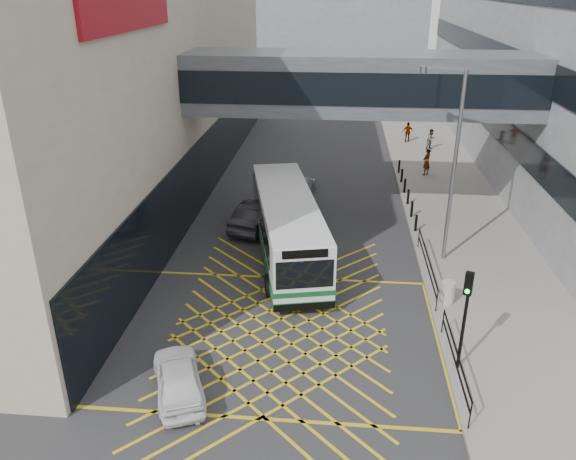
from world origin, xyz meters
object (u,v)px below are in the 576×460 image
(car_white, at_px, (178,377))
(street_lamp, at_px, (451,156))
(pedestrian_c, at_px, (408,132))
(car_dark, at_px, (259,214))
(bus, at_px, (287,225))
(litter_bin, at_px, (448,293))
(car_silver, at_px, (299,185))
(pedestrian_b, at_px, (431,139))
(pedestrian_a, at_px, (427,162))
(traffic_light, at_px, (466,307))

(car_white, xyz_separation_m, street_lamp, (9.87, 10.46, 4.57))
(pedestrian_c, bearing_deg, car_dark, 58.01)
(bus, height_order, car_dark, bus)
(street_lamp, xyz_separation_m, litter_bin, (-0.33, -4.22, -4.56))
(car_silver, xyz_separation_m, pedestrian_b, (9.59, 10.94, 0.32))
(car_silver, bearing_deg, pedestrian_a, -148.10)
(car_dark, distance_m, street_lamp, 10.66)
(car_white, height_order, traffic_light, traffic_light)
(car_silver, height_order, traffic_light, traffic_light)
(pedestrian_a, height_order, pedestrian_c, pedestrian_a)
(car_white, bearing_deg, street_lamp, -154.38)
(car_silver, xyz_separation_m, traffic_light, (6.64, -17.01, 1.99))
(car_dark, distance_m, pedestrian_c, 20.83)
(bus, relative_size, traffic_light, 2.97)
(litter_bin, xyz_separation_m, pedestrian_b, (2.58, 23.58, 0.31))
(traffic_light, relative_size, litter_bin, 3.91)
(bus, relative_size, car_silver, 2.75)
(pedestrian_c, bearing_deg, pedestrian_a, 88.51)
(bus, distance_m, traffic_light, 10.76)
(car_dark, distance_m, pedestrian_b, 19.83)
(bus, height_order, pedestrian_b, bus)
(car_white, bearing_deg, car_silver, -118.70)
(traffic_light, distance_m, street_lamp, 8.99)
(traffic_light, xyz_separation_m, pedestrian_a, (1.71, 21.37, -1.56))
(car_silver, xyz_separation_m, pedestrian_a, (8.36, 4.35, 0.43))
(pedestrian_b, relative_size, pedestrian_c, 0.99)
(car_white, distance_m, pedestrian_c, 33.67)
(car_dark, height_order, car_silver, car_dark)
(litter_bin, relative_size, pedestrian_c, 0.60)
(car_white, bearing_deg, traffic_light, 170.48)
(pedestrian_b, height_order, pedestrian_c, pedestrian_c)
(car_white, bearing_deg, litter_bin, -167.85)
(car_dark, xyz_separation_m, pedestrian_b, (11.42, 16.21, 0.19))
(car_silver, height_order, pedestrian_a, pedestrian_a)
(traffic_light, bearing_deg, car_silver, 134.21)
(bus, height_order, traffic_light, traffic_light)
(street_lamp, bearing_deg, car_white, -118.17)
(pedestrian_a, xyz_separation_m, pedestrian_b, (1.23, 6.59, -0.11))
(car_dark, relative_size, pedestrian_b, 3.06)
(litter_bin, relative_size, pedestrian_a, 0.54)
(bus, relative_size, litter_bin, 11.61)
(car_silver, distance_m, pedestrian_c, 15.35)
(car_white, distance_m, car_silver, 19.06)
(bus, distance_m, street_lamp, 8.13)
(traffic_light, xyz_separation_m, pedestrian_c, (1.36, 30.11, -1.66))
(car_silver, bearing_deg, traffic_light, 115.71)
(pedestrian_c, bearing_deg, street_lamp, 84.39)
(car_silver, height_order, pedestrian_b, pedestrian_b)
(street_lamp, xyz_separation_m, pedestrian_a, (1.03, 12.78, -4.14))
(pedestrian_a, xyz_separation_m, pedestrian_c, (-0.36, 8.74, -0.10))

